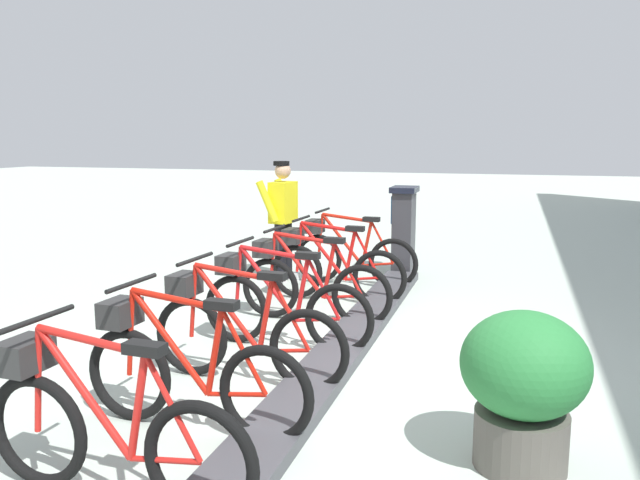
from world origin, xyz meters
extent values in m
plane|color=#B1BFB1|center=(0.00, 0.00, 0.00)|extent=(60.00, 60.00, 0.00)
cube|color=#47474C|center=(0.00, 0.00, 0.05)|extent=(0.44, 7.08, 0.10)
cube|color=#38383D|center=(0.05, -3.84, 0.60)|extent=(0.28, 0.44, 1.20)
cube|color=#194C8C|center=(0.20, -3.84, 0.95)|extent=(0.03, 0.30, 0.40)
cube|color=black|center=(0.05, -3.84, 1.24)|extent=(0.36, 0.52, 0.08)
torus|color=black|center=(0.03, -2.92, 0.33)|extent=(0.67, 0.10, 0.67)
torus|color=black|center=(1.07, -2.96, 0.33)|extent=(0.67, 0.10, 0.67)
cylinder|color=red|center=(0.73, -2.95, 0.61)|extent=(0.60, 0.07, 0.70)
cylinder|color=red|center=(0.39, -2.93, 0.58)|extent=(0.16, 0.05, 0.61)
cylinder|color=red|center=(0.67, -2.94, 0.92)|extent=(0.69, 0.07, 0.11)
cylinder|color=red|center=(0.24, -2.93, 0.31)|extent=(0.43, 0.05, 0.09)
cylinder|color=red|center=(0.18, -2.92, 0.61)|extent=(0.33, 0.05, 0.56)
cylinder|color=red|center=(1.04, -2.96, 0.64)|extent=(0.10, 0.04, 0.62)
cube|color=black|center=(0.33, -2.93, 0.91)|extent=(0.22, 0.11, 0.06)
cylinder|color=black|center=(1.01, -2.96, 1.00)|extent=(0.05, 0.54, 0.03)
cube|color=#2D2D2D|center=(1.12, -2.96, 0.78)|extent=(0.21, 0.29, 0.18)
torus|color=black|center=(0.03, -2.02, 0.33)|extent=(0.67, 0.10, 0.67)
torus|color=black|center=(1.07, -2.06, 0.33)|extent=(0.67, 0.10, 0.67)
cylinder|color=red|center=(0.73, -2.05, 0.61)|extent=(0.60, 0.07, 0.70)
cylinder|color=red|center=(0.39, -2.04, 0.58)|extent=(0.16, 0.05, 0.61)
cylinder|color=red|center=(0.67, -2.05, 0.92)|extent=(0.69, 0.07, 0.11)
cylinder|color=red|center=(0.24, -2.03, 0.31)|extent=(0.43, 0.05, 0.09)
cylinder|color=red|center=(0.18, -2.03, 0.61)|extent=(0.33, 0.05, 0.56)
cylinder|color=red|center=(1.04, -2.06, 0.64)|extent=(0.10, 0.04, 0.62)
cube|color=black|center=(0.33, -2.03, 0.91)|extent=(0.22, 0.11, 0.06)
cylinder|color=black|center=(1.01, -2.06, 1.00)|extent=(0.05, 0.54, 0.03)
cube|color=#2D2D2D|center=(1.12, -2.07, 0.78)|extent=(0.21, 0.29, 0.18)
torus|color=black|center=(0.03, -1.12, 0.33)|extent=(0.67, 0.10, 0.67)
torus|color=black|center=(1.07, -1.17, 0.33)|extent=(0.67, 0.10, 0.67)
cylinder|color=red|center=(0.73, -1.15, 0.61)|extent=(0.60, 0.07, 0.70)
cylinder|color=red|center=(0.39, -1.14, 0.58)|extent=(0.16, 0.05, 0.61)
cylinder|color=red|center=(0.67, -1.15, 0.92)|extent=(0.69, 0.07, 0.11)
cylinder|color=red|center=(0.24, -1.13, 0.31)|extent=(0.43, 0.05, 0.09)
cylinder|color=red|center=(0.18, -1.13, 0.61)|extent=(0.33, 0.05, 0.56)
cylinder|color=red|center=(1.04, -1.17, 0.64)|extent=(0.10, 0.04, 0.62)
cube|color=black|center=(0.33, -1.14, 0.91)|extent=(0.22, 0.11, 0.06)
cylinder|color=black|center=(1.01, -1.16, 1.00)|extent=(0.05, 0.54, 0.03)
cube|color=#2D2D2D|center=(1.12, -1.17, 0.78)|extent=(0.21, 0.29, 0.18)
torus|color=black|center=(0.03, -0.23, 0.33)|extent=(0.67, 0.10, 0.67)
torus|color=black|center=(1.07, -0.27, 0.33)|extent=(0.67, 0.10, 0.67)
cylinder|color=red|center=(0.73, -0.26, 0.61)|extent=(0.60, 0.07, 0.70)
cylinder|color=red|center=(0.39, -0.24, 0.58)|extent=(0.16, 0.05, 0.61)
cylinder|color=red|center=(0.67, -0.25, 0.92)|extent=(0.69, 0.07, 0.11)
cylinder|color=red|center=(0.24, -0.24, 0.31)|extent=(0.43, 0.05, 0.09)
cylinder|color=red|center=(0.18, -0.23, 0.61)|extent=(0.33, 0.05, 0.56)
cylinder|color=red|center=(1.04, -0.27, 0.64)|extent=(0.10, 0.04, 0.62)
cube|color=black|center=(0.33, -0.24, 0.91)|extent=(0.22, 0.11, 0.06)
cylinder|color=black|center=(1.01, -0.27, 1.00)|extent=(0.05, 0.54, 0.03)
cube|color=#2D2D2D|center=(1.12, -0.27, 0.78)|extent=(0.21, 0.29, 0.18)
torus|color=black|center=(0.03, 0.67, 0.33)|extent=(0.67, 0.10, 0.67)
torus|color=black|center=(1.07, 0.63, 0.33)|extent=(0.67, 0.10, 0.67)
cylinder|color=red|center=(0.73, 0.64, 0.61)|extent=(0.60, 0.07, 0.70)
cylinder|color=red|center=(0.39, 0.66, 0.58)|extent=(0.16, 0.05, 0.61)
cylinder|color=red|center=(0.67, 0.64, 0.92)|extent=(0.69, 0.07, 0.11)
cylinder|color=red|center=(0.24, 0.66, 0.31)|extent=(0.43, 0.05, 0.09)
cylinder|color=red|center=(0.18, 0.66, 0.61)|extent=(0.33, 0.05, 0.56)
cylinder|color=red|center=(1.04, 0.63, 0.64)|extent=(0.10, 0.04, 0.62)
cube|color=black|center=(0.33, 0.66, 0.91)|extent=(0.22, 0.11, 0.06)
cylinder|color=black|center=(1.01, 0.63, 1.00)|extent=(0.05, 0.54, 0.03)
cube|color=#2D2D2D|center=(1.12, 0.62, 0.78)|extent=(0.21, 0.29, 0.18)
torus|color=black|center=(0.03, 1.57, 0.33)|extent=(0.67, 0.10, 0.67)
torus|color=black|center=(1.07, 1.52, 0.33)|extent=(0.67, 0.10, 0.67)
cylinder|color=red|center=(0.73, 1.54, 0.61)|extent=(0.60, 0.07, 0.70)
cylinder|color=red|center=(0.39, 1.55, 0.58)|extent=(0.16, 0.05, 0.61)
cylinder|color=red|center=(0.67, 1.54, 0.92)|extent=(0.69, 0.07, 0.11)
cylinder|color=red|center=(0.24, 1.56, 0.31)|extent=(0.43, 0.05, 0.09)
cylinder|color=red|center=(0.18, 1.56, 0.61)|extent=(0.33, 0.05, 0.56)
cylinder|color=red|center=(1.04, 1.53, 0.64)|extent=(0.10, 0.04, 0.62)
cube|color=black|center=(0.33, 1.55, 0.91)|extent=(0.22, 0.11, 0.06)
cylinder|color=black|center=(1.01, 1.53, 1.00)|extent=(0.05, 0.54, 0.03)
cube|color=#2D2D2D|center=(1.12, 1.52, 0.78)|extent=(0.21, 0.29, 0.18)
torus|color=black|center=(0.03, 2.46, 0.33)|extent=(0.67, 0.10, 0.67)
torus|color=black|center=(1.07, 2.42, 0.33)|extent=(0.67, 0.10, 0.67)
cylinder|color=red|center=(0.73, 2.44, 0.61)|extent=(0.60, 0.07, 0.70)
cylinder|color=red|center=(0.39, 2.45, 0.58)|extent=(0.16, 0.05, 0.61)
cylinder|color=red|center=(0.67, 2.44, 0.92)|extent=(0.69, 0.07, 0.11)
cylinder|color=red|center=(0.24, 2.46, 0.31)|extent=(0.43, 0.05, 0.09)
cylinder|color=red|center=(0.18, 2.46, 0.61)|extent=(0.33, 0.05, 0.56)
cylinder|color=red|center=(1.04, 2.42, 0.64)|extent=(0.10, 0.04, 0.62)
cube|color=black|center=(0.33, 2.45, 0.91)|extent=(0.22, 0.11, 0.06)
cylinder|color=black|center=(1.01, 2.42, 1.00)|extent=(0.05, 0.54, 0.03)
cube|color=#2D2D2D|center=(1.12, 2.42, 0.78)|extent=(0.21, 0.29, 0.18)
cube|color=white|center=(1.64, -2.82, 0.05)|extent=(0.27, 0.14, 0.10)
cube|color=white|center=(1.50, -3.02, 0.05)|extent=(0.27, 0.14, 0.10)
cylinder|color=black|center=(1.58, -2.82, 0.43)|extent=(0.15, 0.15, 0.82)
cylinder|color=black|center=(1.56, -3.02, 0.43)|extent=(0.15, 0.15, 0.82)
cube|color=yellow|center=(1.57, -2.92, 1.10)|extent=(0.31, 0.43, 0.56)
cylinder|color=yellow|center=(1.70, -2.67, 1.13)|extent=(0.35, 0.14, 0.57)
cylinder|color=yellow|center=(1.64, -3.19, 1.13)|extent=(0.35, 0.14, 0.57)
sphere|color=tan|center=(1.57, -2.92, 1.53)|extent=(0.22, 0.22, 0.22)
cylinder|color=black|center=(1.59, -2.92, 1.63)|extent=(0.22, 0.22, 0.06)
cylinder|color=#59544C|center=(-1.56, 1.38, 0.17)|extent=(0.56, 0.56, 0.35)
ellipsoid|color=#2C803C|center=(-1.56, 1.38, 0.65)|extent=(0.76, 0.76, 0.64)
camera|label=1|loc=(-1.45, 5.16, 1.99)|focal=35.37mm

